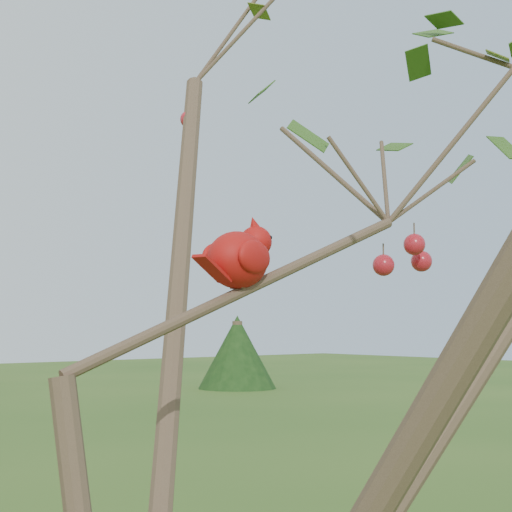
# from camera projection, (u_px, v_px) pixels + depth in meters

# --- Properties ---
(crabapple_tree) EXTENTS (2.35, 2.05, 2.95)m
(crabapple_tree) POSITION_uv_depth(u_px,v_px,m) (164.00, 243.00, 1.00)
(crabapple_tree) COLOR #403022
(crabapple_tree) RESTS_ON ground
(cardinal) EXTENTS (0.18, 0.11, 0.13)m
(cardinal) POSITION_uv_depth(u_px,v_px,m) (240.00, 257.00, 1.21)
(cardinal) COLOR #AF0F0F
(cardinal) RESTS_ON ground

